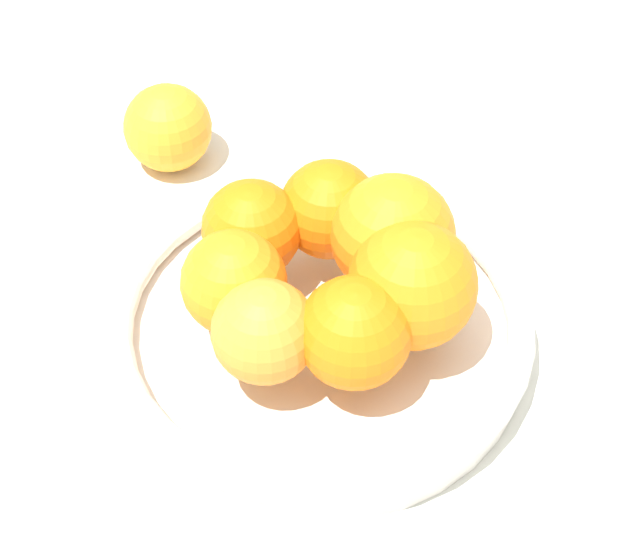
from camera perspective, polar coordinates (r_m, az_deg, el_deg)
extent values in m
plane|color=silver|center=(0.74, 0.00, -4.01)|extent=(4.00, 4.00, 0.00)
cylinder|color=silver|center=(0.73, 0.00, -3.52)|extent=(0.28, 0.28, 0.02)
torus|color=silver|center=(0.72, 0.00, -2.53)|extent=(0.29, 0.29, 0.02)
sphere|color=orange|center=(0.70, 3.91, 1.89)|extent=(0.08, 0.08, 0.08)
sphere|color=orange|center=(0.73, 0.49, 3.32)|extent=(0.07, 0.07, 0.07)
sphere|color=orange|center=(0.72, -3.66, 2.26)|extent=(0.07, 0.07, 0.07)
sphere|color=orange|center=(0.68, -4.62, -0.61)|extent=(0.07, 0.07, 0.07)
sphere|color=orange|center=(0.65, -2.84, -3.34)|extent=(0.07, 0.07, 0.07)
sphere|color=orange|center=(0.65, 1.85, -3.31)|extent=(0.07, 0.07, 0.07)
sphere|color=orange|center=(0.67, 4.94, -0.76)|extent=(0.08, 0.08, 0.08)
sphere|color=orange|center=(0.87, -8.12, 7.58)|extent=(0.07, 0.07, 0.07)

